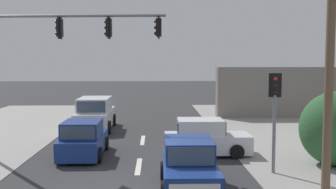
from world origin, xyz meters
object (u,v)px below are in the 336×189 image
hatchback_oncoming_near (205,138)px  suv_kerbside_parked (95,115)px  hatchback_receding_far (189,167)px  pedestal_signal_right_kerb (275,106)px  utility_pole_foreground_right (326,34)px  traffic_signal_mast (52,51)px  hatchback_crossing_left (83,140)px

hatchback_oncoming_near → suv_kerbside_parked: bearing=131.3°
hatchback_receding_far → pedestal_signal_right_kerb: bearing=26.7°
utility_pole_foreground_right → traffic_signal_mast: utility_pole_foreground_right is taller
suv_kerbside_parked → hatchback_crossing_left: bearing=-85.7°
traffic_signal_mast → pedestal_signal_right_kerb: traffic_signal_mast is taller
traffic_signal_mast → pedestal_signal_right_kerb: (8.17, -1.84, -1.94)m
pedestal_signal_right_kerb → hatchback_crossing_left: (-7.19, 2.78, -1.71)m
hatchback_receding_far → utility_pole_foreground_right: bearing=-9.6°
pedestal_signal_right_kerb → hatchback_oncoming_near: size_ratio=0.97×
traffic_signal_mast → hatchback_receding_far: (5.04, -3.41, -3.65)m
hatchback_crossing_left → hatchback_oncoming_near: same height
traffic_signal_mast → hatchback_receding_far: 7.10m
utility_pole_foreground_right → pedestal_signal_right_kerb: size_ratio=2.48×
suv_kerbside_parked → pedestal_signal_right_kerb: bearing=-50.5°
utility_pole_foreground_right → hatchback_oncoming_near: size_ratio=2.42×
traffic_signal_mast → hatchback_oncoming_near: (6.12, 1.07, -3.65)m
suv_kerbside_parked → hatchback_oncoming_near: bearing=-48.7°
pedestal_signal_right_kerb → hatchback_crossing_left: 7.90m
utility_pole_foreground_right → hatchback_crossing_left: size_ratio=2.42×
pedestal_signal_right_kerb → hatchback_crossing_left: bearing=158.9°
utility_pole_foreground_right → hatchback_crossing_left: (-7.95, 5.02, -4.06)m
pedestal_signal_right_kerb → hatchback_crossing_left: size_ratio=0.98×
suv_kerbside_parked → hatchback_receding_far: size_ratio=1.24×
hatchback_receding_far → suv_kerbside_parked: bearing=112.7°
utility_pole_foreground_right → hatchback_receding_far: size_ratio=2.41×
hatchback_oncoming_near → utility_pole_foreground_right: bearing=-61.3°
pedestal_signal_right_kerb → hatchback_crossing_left: pedestal_signal_right_kerb is taller
utility_pole_foreground_right → suv_kerbside_parked: utility_pole_foreground_right is taller
utility_pole_foreground_right → suv_kerbside_parked: size_ratio=1.94×
pedestal_signal_right_kerb → hatchback_oncoming_near: bearing=125.3°
hatchback_oncoming_near → hatchback_receding_far: same height
hatchback_crossing_left → suv_kerbside_parked: (-0.49, 6.53, 0.18)m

